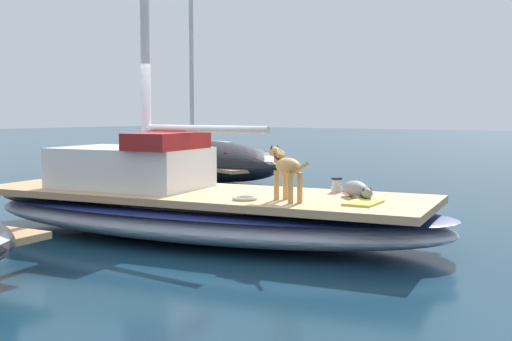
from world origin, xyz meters
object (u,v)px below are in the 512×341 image
(sailboat_main, at_px, (200,213))
(moored_boat_starboard_side, at_px, (204,159))
(dog_grey, at_px, (357,190))
(deck_winch, at_px, (337,185))
(dog_tan, at_px, (286,168))
(deck_towel, at_px, (363,203))
(coiled_rope, at_px, (245,198))

(sailboat_main, xyz_separation_m, moored_boat_starboard_side, (6.05, 5.09, 0.22))
(sailboat_main, distance_m, moored_boat_starboard_side, 7.90)
(sailboat_main, relative_size, dog_grey, 9.80)
(deck_winch, bearing_deg, dog_grey, -126.09)
(dog_tan, bearing_deg, sailboat_main, 84.99)
(dog_grey, bearing_deg, deck_winch, 53.91)
(moored_boat_starboard_side, bearing_deg, dog_tan, -132.88)
(sailboat_main, height_order, dog_grey, dog_grey)
(deck_towel, bearing_deg, coiled_rope, 111.52)
(coiled_rope, height_order, deck_towel, coiled_rope)
(dog_tan, xyz_separation_m, deck_towel, (0.33, -0.92, -0.41))
(coiled_rope, relative_size, deck_towel, 0.58)
(sailboat_main, distance_m, dog_grey, 2.31)
(dog_tan, height_order, deck_winch, dog_tan)
(dog_tan, xyz_separation_m, deck_winch, (1.19, -0.08, -0.32))
(deck_winch, height_order, coiled_rope, deck_winch)
(dog_tan, relative_size, dog_grey, 1.12)
(deck_winch, distance_m, moored_boat_starboard_side, 8.39)
(dog_tan, height_order, dog_grey, dog_tan)
(dog_grey, xyz_separation_m, deck_winch, (0.37, 0.51, -0.01))
(coiled_rope, bearing_deg, dog_grey, -45.93)
(coiled_rope, bearing_deg, moored_boat_starboard_side, 43.90)
(sailboat_main, height_order, dog_tan, dog_tan)
(deck_towel, bearing_deg, dog_grey, 34.23)
(deck_towel, distance_m, moored_boat_starboard_side, 9.58)
(deck_towel, height_order, moored_boat_starboard_side, moored_boat_starboard_side)
(dog_tan, relative_size, coiled_rope, 2.69)
(sailboat_main, distance_m, dog_tan, 1.75)
(sailboat_main, xyz_separation_m, dog_grey, (0.68, -2.16, 0.43))
(sailboat_main, height_order, deck_towel, deck_towel)
(moored_boat_starboard_side, bearing_deg, coiled_rope, -136.10)
(dog_grey, bearing_deg, dog_tan, 144.26)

